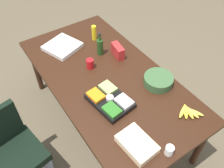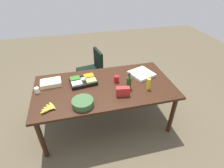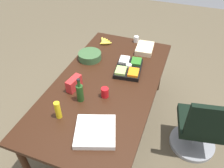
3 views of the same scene
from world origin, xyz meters
TOP-DOWN VIEW (x-y plane):
  - ground_plane at (0.00, 0.00)m, footprint 10.00×10.00m
  - conference_table at (0.00, 0.00)m, footprint 2.21×1.14m
  - office_chair at (0.07, -1.13)m, footprint 0.56×0.56m
  - red_solo_cup at (-0.22, -0.07)m, footprint 0.09×0.09m
  - chip_bag_red at (-0.21, 0.29)m, footprint 0.21×0.11m
  - mustard_bottle at (-0.64, 0.24)m, footprint 0.07×0.07m
  - veggie_tray at (0.32, -0.17)m, footprint 0.45×0.35m
  - pizza_box at (-0.70, -0.17)m, footprint 0.46×0.46m
  - banana_bunch at (0.83, 0.36)m, footprint 0.21×0.22m
  - wine_bottle at (-0.36, 0.15)m, footprint 0.07×0.07m
  - sheet_cake at (0.83, -0.25)m, footprint 0.34×0.24m
  - paper_cup at (1.02, -0.07)m, footprint 0.08×0.08m
  - salad_bowl at (0.38, 0.38)m, footprint 0.34×0.34m

SIDE VIEW (x-z plane):
  - ground_plane at x=0.00m, z-range 0.00..0.00m
  - office_chair at x=0.07m, z-range -0.10..0.79m
  - conference_table at x=0.00m, z-range 0.33..1.12m
  - pizza_box at x=-0.70m, z-range 0.79..0.84m
  - banana_bunch at x=0.83m, z-range 0.80..0.84m
  - sheet_cake at x=0.83m, z-range 0.79..0.86m
  - veggie_tray at x=0.32m, z-range 0.79..0.87m
  - paper_cup at x=1.02m, z-range 0.79..0.88m
  - salad_bowl at x=0.38m, z-range 0.79..0.88m
  - red_solo_cup at x=-0.22m, z-range 0.79..0.90m
  - chip_bag_red at x=-0.21m, z-range 0.79..0.93m
  - mustard_bottle at x=-0.64m, z-range 0.79..0.98m
  - wine_bottle at x=-0.36m, z-range 0.76..1.04m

